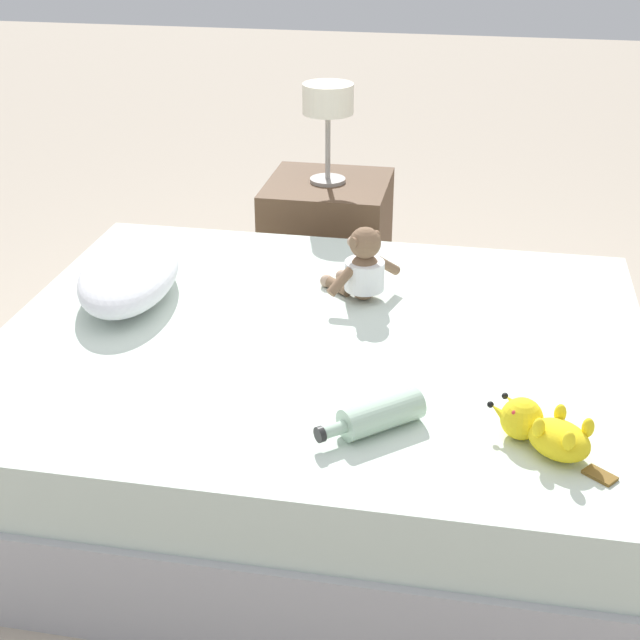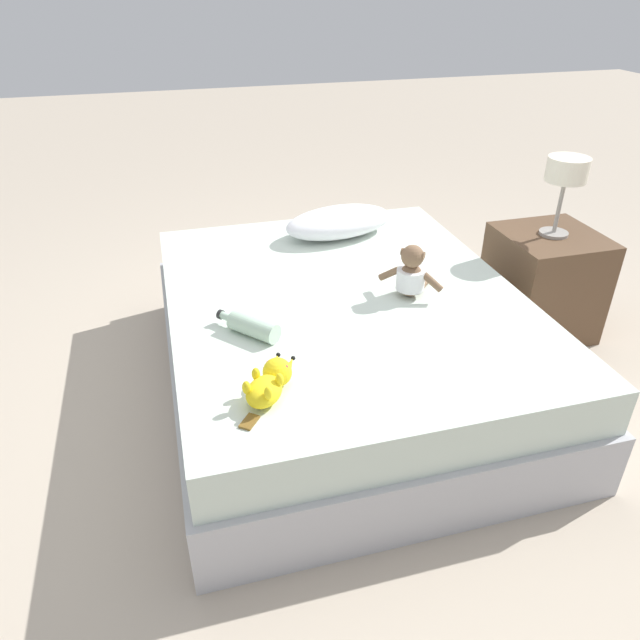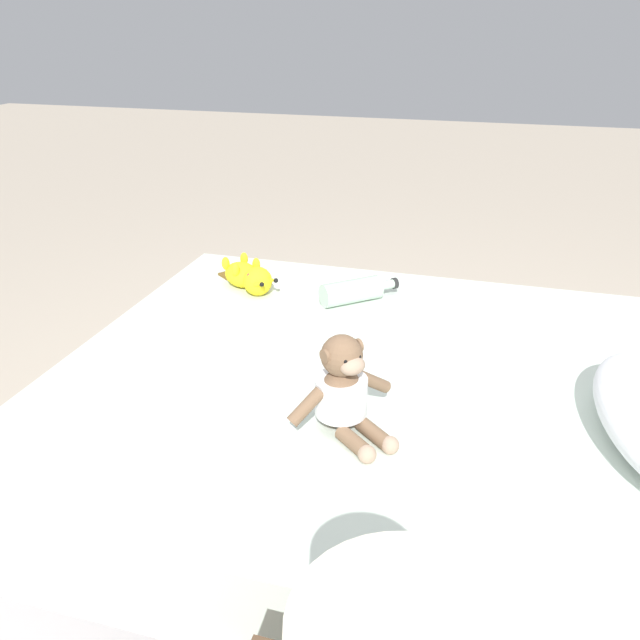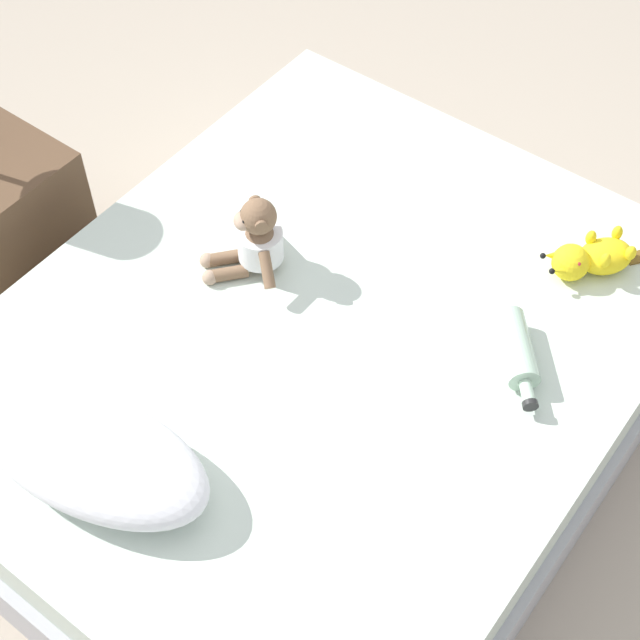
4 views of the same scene
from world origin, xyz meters
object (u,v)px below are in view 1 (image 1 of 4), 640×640
(glass_bottle, at_px, (379,415))
(bedside_lamp, at_px, (328,105))
(plush_yellow_creature, at_px, (543,430))
(nightstand, at_px, (327,246))
(pillow, at_px, (130,272))
(bed, at_px, (320,407))
(plush_monkey, at_px, (362,269))

(glass_bottle, distance_m, bedside_lamp, 1.67)
(plush_yellow_creature, distance_m, glass_bottle, 0.38)
(nightstand, bearing_deg, pillow, 155.57)
(glass_bottle, bearing_deg, nightstand, 14.41)
(plush_yellow_creature, xyz_separation_m, glass_bottle, (0.01, 0.38, -0.01))
(bed, distance_m, glass_bottle, 0.57)
(pillow, bearing_deg, plush_monkey, -81.35)
(bedside_lamp, bearing_deg, glass_bottle, -165.59)
(nightstand, bearing_deg, bed, -170.89)
(pillow, height_order, plush_monkey, plush_monkey)
(pillow, xyz_separation_m, glass_bottle, (-0.60, -0.85, -0.04))
(pillow, xyz_separation_m, plush_monkey, (0.11, -0.71, 0.02))
(plush_yellow_creature, height_order, nightstand, plush_yellow_creature)
(bed, bearing_deg, plush_yellow_creature, -126.61)
(pillow, height_order, plush_yellow_creature, pillow)
(nightstand, bearing_deg, glass_bottle, -165.59)
(plush_monkey, bearing_deg, bed, 163.58)
(bed, bearing_deg, bedside_lamp, 9.11)
(glass_bottle, height_order, nightstand, glass_bottle)
(bed, bearing_deg, pillow, 75.42)
(pillow, distance_m, nightstand, 1.11)
(bedside_lamp, bearing_deg, plush_yellow_creature, -153.72)
(plush_monkey, height_order, plush_yellow_creature, plush_monkey)
(plush_yellow_creature, bearing_deg, nightstand, 26.28)
(plush_monkey, distance_m, bedside_lamp, 0.95)
(plush_monkey, bearing_deg, glass_bottle, -168.59)
(pillow, relative_size, bedside_lamp, 1.63)
(plush_yellow_creature, distance_m, bedside_lamp, 1.80)
(bed, distance_m, plush_monkey, 0.44)
(plush_monkey, height_order, nightstand, plush_monkey)
(bed, relative_size, glass_bottle, 7.62)
(glass_bottle, bearing_deg, plush_monkey, 11.41)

